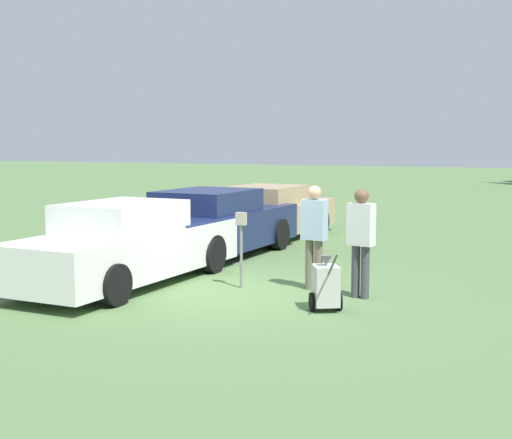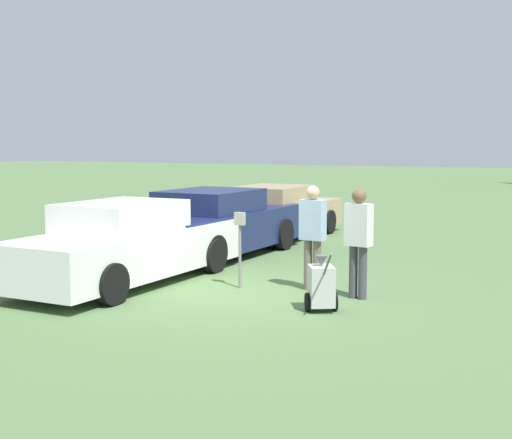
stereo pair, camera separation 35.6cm
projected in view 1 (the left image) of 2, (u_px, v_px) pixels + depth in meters
The scene contains 8 objects.
ground_plane at pixel (243, 294), 11.85m from camera, with size 120.00×120.00×0.00m, color #517042.
parked_car_white at pixel (128, 246), 12.65m from camera, with size 2.04×5.06×1.48m.
parked_car_navy at pixel (211, 225), 15.59m from camera, with size 2.18×5.20×1.48m.
parked_car_tan at pixel (269, 214), 18.55m from camera, with size 2.12×5.05×1.38m.
parking_meter at pixel (241, 235), 12.27m from camera, with size 0.18×0.09×1.32m.
person_worker at pixel (314, 230), 12.10m from camera, with size 0.44×0.27×1.79m.
person_supervisor at pixel (361, 236), 11.47m from camera, with size 0.46×0.30×1.78m.
equipment_cart at pixel (326, 285), 10.67m from camera, with size 0.67×0.95×1.00m.
Camera 1 is at (4.89, -10.56, 2.54)m, focal length 50.00 mm.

